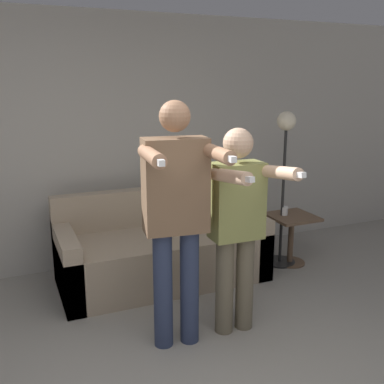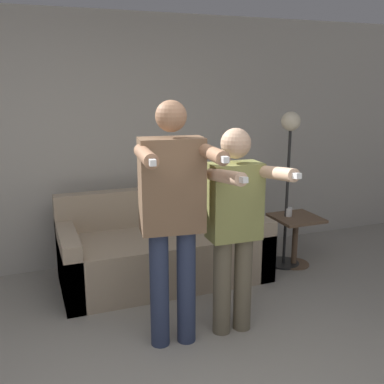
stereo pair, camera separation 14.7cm
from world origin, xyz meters
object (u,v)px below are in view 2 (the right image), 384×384
floor_lamp (289,161)px  cup (288,212)px  person_left (173,210)px  cat (180,179)px  person_right (235,220)px  couch (164,251)px  side_table (295,230)px

floor_lamp → cup: size_ratio=18.06×
person_left → cat: (0.57, 1.47, -0.12)m
person_right → couch: bearing=102.4°
side_table → cup: 0.21m
couch → person_left: 1.39m
couch → cup: couch is taller
person_right → side_table: (1.20, 0.96, -0.53)m
person_right → person_left: bearing=-178.7°
person_right → side_table: person_right is taller
person_left → side_table: person_left is taller
person_right → cat: 1.48m
cat → side_table: cat is taller
person_right → side_table: bearing=40.5°
cat → cup: (1.05, -0.46, -0.34)m
person_left → couch: bearing=83.4°
couch → person_right: person_right is taller
couch → cat: size_ratio=3.96×
couch → cup: bearing=-5.1°
cup → side_table: bearing=-36.1°
cup → floor_lamp: bearing=-176.2°
side_table → cup: cup is taller
cat → side_table: size_ratio=0.93×
side_table → person_right: bearing=-141.2°
floor_lamp → cup: 0.54m
person_right → floor_lamp: 1.51m
person_left → person_right: bearing=6.7°
cup → person_left: bearing=-148.0°
person_left → floor_lamp: bearing=39.5°
side_table → person_left: bearing=-150.4°
person_left → cup: size_ratio=19.99×
couch → side_table: couch is taller
couch → person_right: 1.31m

